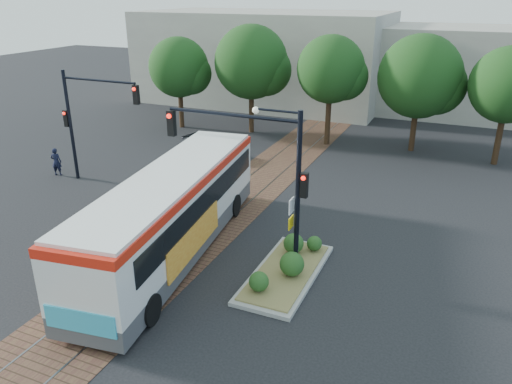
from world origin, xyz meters
TOP-DOWN VIEW (x-y plane):
  - ground at (0.00, 0.00)m, footprint 120.00×120.00m
  - trackbed at (0.00, 4.00)m, footprint 3.60×40.00m
  - tree_row at (1.21, 16.42)m, footprint 26.40×5.60m
  - warehouses at (-0.53, 28.75)m, footprint 40.00×13.00m
  - city_bus at (0.06, -1.05)m, footprint 4.28×12.81m
  - traffic_island at (4.82, -0.90)m, footprint 2.20×5.20m
  - signal_pole_main at (3.86, -0.81)m, footprint 5.49×0.46m
  - signal_pole_left at (-8.37, 4.00)m, footprint 4.99×0.34m
  - officer at (-10.89, 3.94)m, footprint 0.68×0.56m
  - parked_car at (-4.27, 10.35)m, footprint 4.42×2.58m

SIDE VIEW (x-z plane):
  - ground at x=0.00m, z-range 0.00..0.00m
  - trackbed at x=0.00m, z-range 0.00..0.02m
  - traffic_island at x=4.82m, z-range -0.24..0.89m
  - parked_car at x=-4.27m, z-range 0.00..1.20m
  - officer at x=-10.89m, z-range 0.00..1.60m
  - city_bus at x=0.06m, z-range 0.19..3.56m
  - warehouses at x=-0.53m, z-range -0.19..7.81m
  - signal_pole_left at x=-8.37m, z-range 0.86..6.86m
  - signal_pole_main at x=3.86m, z-range 1.16..7.16m
  - tree_row at x=1.21m, z-range 1.01..8.69m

